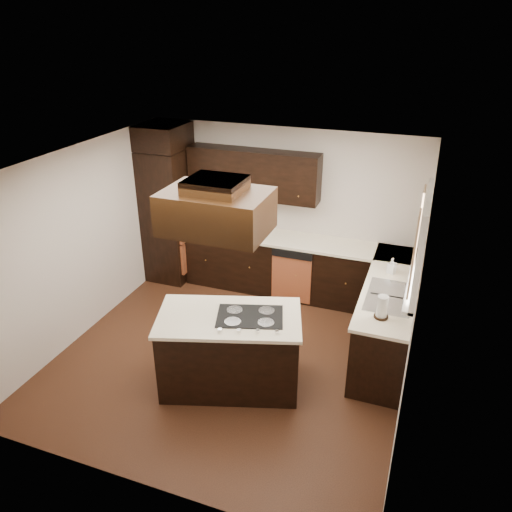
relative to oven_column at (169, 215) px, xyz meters
The scene contains 30 objects.
floor 2.68m from the oven_column, 43.85° to the right, with size 4.20×4.20×0.02m, color #5A311C.
ceiling 2.86m from the oven_column, 43.85° to the right, with size 4.20×4.20×0.02m, color silver.
wall_back 1.83m from the oven_column, 12.85° to the left, with size 4.20×0.02×2.50m, color beige.
wall_front 4.21m from the oven_column, 65.05° to the right, with size 4.20×0.02×2.50m, color beige.
wall_left 1.75m from the oven_column, 101.12° to the right, with size 0.02×4.20×2.50m, color beige.
wall_right 4.25m from the oven_column, 23.70° to the right, with size 0.02×4.20×2.50m, color beige.
oven_column is the anchor object (origin of this frame).
wall_oven_face 0.36m from the oven_column, ahead, with size 0.05×0.62×0.78m, color #B65933.
base_cabinets_back 1.92m from the oven_column, ahead, with size 2.93×0.60×0.88m, color black.
base_cabinets_right 3.72m from the oven_column, 12.69° to the right, with size 0.60×2.40×0.88m, color black.
countertop_back 1.82m from the oven_column, ahead, with size 2.93×0.63×0.04m, color #FCEDCD.
countertop_right 3.65m from the oven_column, 12.74° to the right, with size 0.63×2.40×0.04m, color #FCEDCD.
upper_cabinets 1.56m from the oven_column, ahead, with size 2.00×0.34×0.72m, color black.
dishwasher_front 2.21m from the oven_column, ahead, with size 0.60×0.05×0.72m, color #B65933.
window_frame 4.06m from the oven_column, 16.72° to the right, with size 0.06×1.32×1.12m, color silver.
window_pane 4.08m from the oven_column, 16.61° to the right, with size 0.00×1.20×1.00m, color white.
curtain_left 4.15m from the oven_column, 22.59° to the right, with size 0.02×0.34×0.90m, color beige.
curtain_right 3.91m from the oven_column, 10.99° to the right, with size 0.02×0.34×0.90m, color beige.
sink_rim 3.76m from the oven_column, 17.90° to the right, with size 0.52×0.84×0.01m, color silver.
island 3.01m from the oven_column, 48.36° to the right, with size 1.53×0.84×0.88m, color black.
island_top 2.95m from the oven_column, 48.36° to the right, with size 1.59×0.89×0.04m, color #FCEDCD.
cooktop 3.05m from the oven_column, 44.38° to the right, with size 0.73×0.48×0.01m, color black.
range_hood 3.13m from the oven_column, 50.26° to the right, with size 1.05×0.72×0.42m, color black.
hood_duct 3.24m from the oven_column, 50.26° to the right, with size 0.55×0.50×0.13m, color black.
blender_base 0.98m from the oven_column, ahead, with size 0.15×0.15×0.10m, color silver.
blender_pitcher 0.98m from the oven_column, ahead, with size 0.13×0.13×0.26m, color silver.
spice_rack 1.24m from the oven_column, ahead, with size 0.32×0.08×0.27m, color black.
mixing_bowl 0.44m from the oven_column, ahead, with size 0.26×0.26×0.06m, color silver.
soap_bottle 3.56m from the oven_column, ahead, with size 0.09×0.10×0.21m, color silver.
paper_towel 3.91m from the oven_column, 25.02° to the right, with size 0.12×0.12×0.27m, color silver.
Camera 1 is at (2.08, -4.79, 3.91)m, focal length 35.00 mm.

